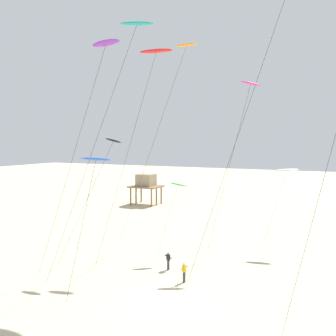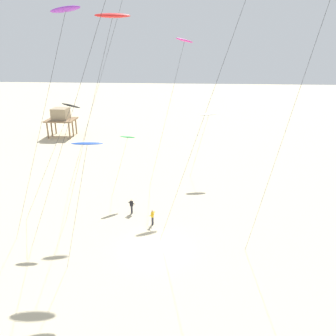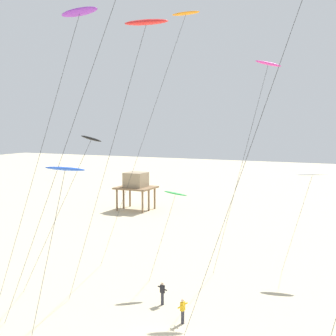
{
  "view_description": "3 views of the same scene",
  "coord_description": "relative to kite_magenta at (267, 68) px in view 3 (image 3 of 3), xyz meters",
  "views": [
    {
      "loc": [
        11.9,
        -24.96,
        11.95
      ],
      "look_at": [
        -3.23,
        6.2,
        9.4
      ],
      "focal_mm": 41.41,
      "sensor_mm": 36.0,
      "label": 1
    },
    {
      "loc": [
        3.09,
        -25.43,
        17.45
      ],
      "look_at": [
        0.73,
        5.82,
        5.6
      ],
      "focal_mm": 35.43,
      "sensor_mm": 36.0,
      "label": 2
    },
    {
      "loc": [
        10.67,
        -22.1,
        13.02
      ],
      "look_at": [
        -3.14,
        6.99,
        9.81
      ],
      "focal_mm": 48.98,
      "sensor_mm": 36.0,
      "label": 3
    }
  ],
  "objects": [
    {
      "name": "kite_orange",
      "position": [
        -6.74,
        -1.33,
        4.16
      ],
      "size": [
        8.82,
        2.41,
        22.29
      ],
      "color": "orange",
      "rests_on": "ground"
    },
    {
      "name": "kite_red",
      "position": [
        -5.94,
        -9.54,
        2.18
      ],
      "size": [
        7.46,
        2.02,
        19.95
      ],
      "color": "red",
      "rests_on": "ground"
    },
    {
      "name": "kite_blue",
      "position": [
        -6.41,
        -17.84,
        -6.93
      ],
      "size": [
        3.63,
        1.16,
        10.77
      ],
      "color": "blue",
      "rests_on": "ground"
    },
    {
      "name": "kite_purple",
      "position": [
        -8.81,
        -13.09,
        2.25
      ],
      "size": [
        7.69,
        2.3,
        20.34
      ],
      "color": "purple",
      "rests_on": "ground"
    },
    {
      "name": "kite_white",
      "position": [
        3.35,
        3.05,
        -8.78
      ],
      "size": [
        3.63,
        1.29,
        8.91
      ],
      "color": "white",
      "rests_on": "ground"
    },
    {
      "name": "kite_black",
      "position": [
        -10.46,
        -9.76,
        -5.79
      ],
      "size": [
        6.55,
        1.63,
        12.19
      ],
      "color": "black",
      "rests_on": "ground"
    },
    {
      "name": "kite_green",
      "position": [
        -6.14,
        -4.32,
        -10.13
      ],
      "size": [
        3.08,
        1.42,
        7.67
      ],
      "color": "green",
      "rests_on": "ground"
    },
    {
      "name": "kite_flyer_nearest",
      "position": [
        -5.11,
        -8.76,
        -16.5
      ],
      "size": [
        0.69,
        0.68,
        1.67
      ],
      "color": "#33333D",
      "rests_on": "ground"
    },
    {
      "name": "stilt_house",
      "position": [
        -24.49,
        21.82,
        -13.31
      ],
      "size": [
        5.38,
        4.8,
        5.62
      ],
      "color": "#846647",
      "rests_on": "ground"
    },
    {
      "name": "kite_magenta",
      "position": [
        0.0,
        0.0,
        0.0
      ],
      "size": [
        5.26,
        1.6,
        18.1
      ],
      "color": "#D8339E",
      "rests_on": "ground"
    },
    {
      "name": "kite_flyer_middle",
      "position": [
        -2.56,
        -10.98,
        -16.5
      ],
      "size": [
        0.57,
        0.59,
        1.67
      ],
      "color": "#33333D",
      "rests_on": "ground"
    }
  ]
}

